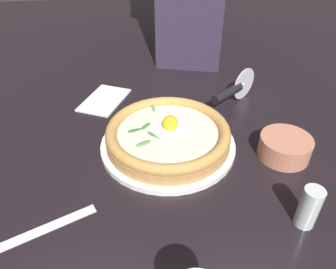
{
  "coord_description": "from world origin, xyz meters",
  "views": [
    {
      "loc": [
        -0.07,
        -0.57,
        0.43
      ],
      "look_at": [
        -0.01,
        -0.04,
        0.03
      ],
      "focal_mm": 34.35,
      "sensor_mm": 36.0,
      "label": 1
    }
  ],
  "objects_px": {
    "pepper_shaker": "(309,207)",
    "folded_napkin": "(104,99)",
    "pizza": "(168,134)",
    "pizza_cutter": "(233,90)",
    "side_bowl": "(285,147)"
  },
  "relations": [
    {
      "from": "pizza",
      "to": "pizza_cutter",
      "type": "xyz_separation_m",
      "value": [
        0.18,
        0.15,
        0.01
      ]
    },
    {
      "from": "side_bowl",
      "to": "folded_napkin",
      "type": "distance_m",
      "value": 0.46
    },
    {
      "from": "pizza_cutter",
      "to": "pepper_shaker",
      "type": "height_order",
      "value": "pizza_cutter"
    },
    {
      "from": "side_bowl",
      "to": "pizza",
      "type": "bearing_deg",
      "value": 166.29
    },
    {
      "from": "pizza_cutter",
      "to": "pepper_shaker",
      "type": "bearing_deg",
      "value": -87.35
    },
    {
      "from": "pepper_shaker",
      "to": "folded_napkin",
      "type": "bearing_deg",
      "value": 128.24
    },
    {
      "from": "side_bowl",
      "to": "folded_napkin",
      "type": "relative_size",
      "value": 0.74
    },
    {
      "from": "folded_napkin",
      "to": "pepper_shaker",
      "type": "bearing_deg",
      "value": -51.76
    },
    {
      "from": "pizza",
      "to": "pepper_shaker",
      "type": "relative_size",
      "value": 3.4
    },
    {
      "from": "pizza",
      "to": "side_bowl",
      "type": "xyz_separation_m",
      "value": [
        0.23,
        -0.06,
        -0.01
      ]
    },
    {
      "from": "folded_napkin",
      "to": "pepper_shaker",
      "type": "relative_size",
      "value": 1.85
    },
    {
      "from": "side_bowl",
      "to": "pepper_shaker",
      "type": "xyz_separation_m",
      "value": [
        -0.03,
        -0.17,
        0.02
      ]
    },
    {
      "from": "side_bowl",
      "to": "pepper_shaker",
      "type": "height_order",
      "value": "pepper_shaker"
    },
    {
      "from": "side_bowl",
      "to": "pepper_shaker",
      "type": "bearing_deg",
      "value": -101.51
    },
    {
      "from": "pizza_cutter",
      "to": "pepper_shaker",
      "type": "xyz_separation_m",
      "value": [
        0.02,
        -0.37,
        -0.0
      ]
    }
  ]
}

